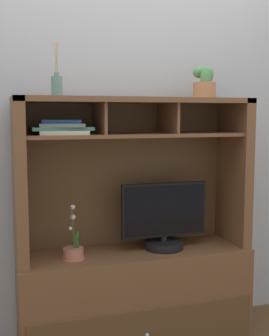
# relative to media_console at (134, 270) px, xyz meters

# --- Properties ---
(back_wall) EXTENTS (6.00, 0.02, 2.80)m
(back_wall) POSITION_rel_media_console_xyz_m (0.00, 0.24, 0.94)
(back_wall) COLOR #B0B3B8
(back_wall) RESTS_ON ground
(media_console) EXTENTS (1.37, 0.46, 1.49)m
(media_console) POSITION_rel_media_console_xyz_m (0.00, 0.00, 0.00)
(media_console) COLOR brown
(media_console) RESTS_ON ground
(tv_monitor) EXTENTS (0.53, 0.23, 0.40)m
(tv_monitor) POSITION_rel_media_console_xyz_m (0.18, -0.03, 0.30)
(tv_monitor) COLOR black
(tv_monitor) RESTS_ON media_console
(potted_orchid) EXTENTS (0.13, 0.13, 0.31)m
(potted_orchid) POSITION_rel_media_console_xyz_m (-0.38, -0.05, 0.17)
(potted_orchid) COLOR #B36B52
(potted_orchid) RESTS_ON media_console
(magazine_stack_left) EXTENTS (0.33, 0.27, 0.08)m
(magazine_stack_left) POSITION_rel_media_console_xyz_m (-0.42, -0.02, 0.86)
(magazine_stack_left) COLOR beige
(magazine_stack_left) RESTS_ON media_console
(diffuser_bottle) EXTENTS (0.06, 0.06, 0.28)m
(diffuser_bottle) POSITION_rel_media_console_xyz_m (-0.45, -0.03, 1.08)
(diffuser_bottle) COLOR slate
(diffuser_bottle) RESTS_ON media_console
(potted_succulent) EXTENTS (0.16, 0.16, 0.19)m
(potted_succulent) POSITION_rel_media_console_xyz_m (0.45, 0.00, 1.11)
(potted_succulent) COLOR #B5764D
(potted_succulent) RESTS_ON media_console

